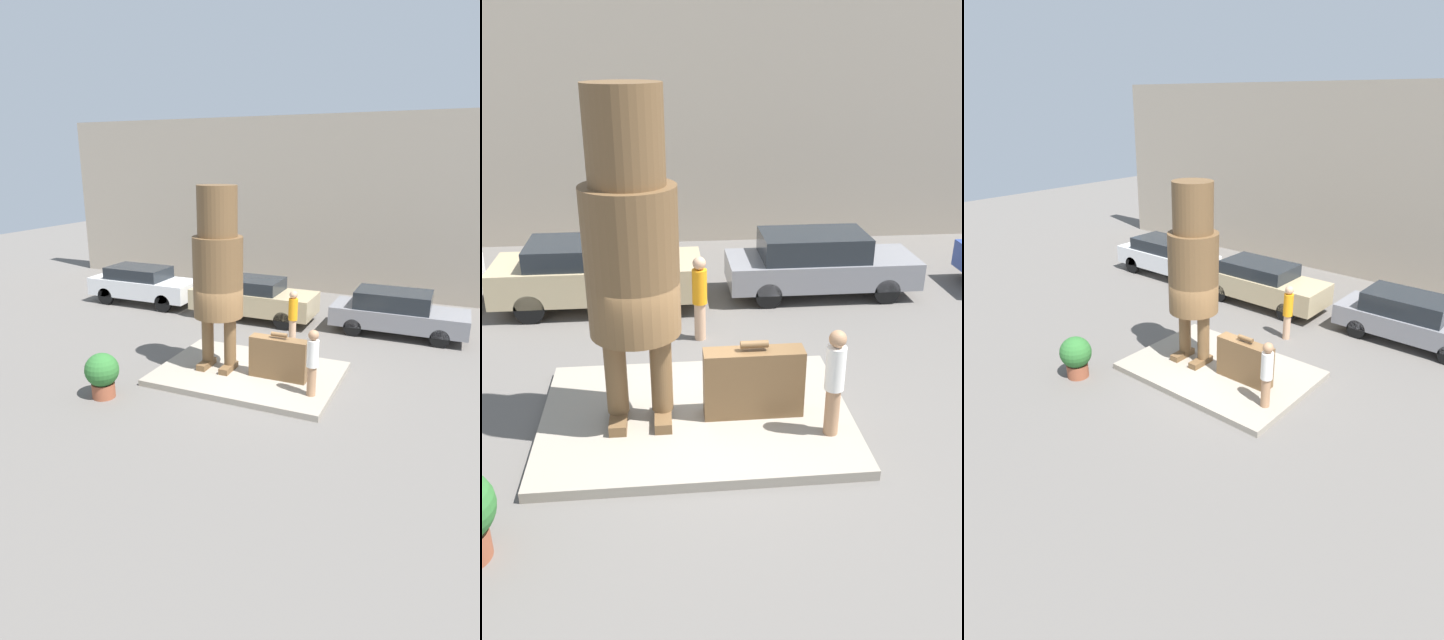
{
  "view_description": "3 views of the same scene",
  "coord_description": "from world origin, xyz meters",
  "views": [
    {
      "loc": [
        4.97,
        -11.92,
        5.78
      ],
      "look_at": [
        -0.29,
        0.04,
        1.62
      ],
      "focal_mm": 28.0,
      "sensor_mm": 36.0,
      "label": 1
    },
    {
      "loc": [
        -0.43,
        -8.64,
        5.66
      ],
      "look_at": [
        0.4,
        -0.21,
        1.89
      ],
      "focal_mm": 35.0,
      "sensor_mm": 36.0,
      "label": 2
    },
    {
      "loc": [
        7.51,
        -9.66,
        7.12
      ],
      "look_at": [
        -0.37,
        -0.26,
        1.62
      ],
      "focal_mm": 28.0,
      "sensor_mm": 36.0,
      "label": 3
    }
  ],
  "objects": [
    {
      "name": "pedestal",
      "position": [
        0.0,
        0.0,
        0.08
      ],
      "size": [
        4.98,
        3.55,
        0.17
      ],
      "color": "gray",
      "rests_on": "ground_plane"
    },
    {
      "name": "parked_car_white",
      "position": [
        -7.05,
        5.21,
        0.85
      ],
      "size": [
        4.55,
        1.75,
        1.57
      ],
      "color": "silver",
      "rests_on": "ground_plane"
    },
    {
      "name": "parked_car_grey",
      "position": [
        3.3,
        5.38,
        0.81
      ],
      "size": [
        4.55,
        1.71,
        1.55
      ],
      "color": "gray",
      "rests_on": "ground_plane"
    },
    {
      "name": "tourist",
      "position": [
        2.02,
        -0.77,
        1.12
      ],
      "size": [
        0.29,
        0.29,
        1.73
      ],
      "color": "#A87A56",
      "rests_on": "pedestal"
    },
    {
      "name": "statue_figure",
      "position": [
        -0.89,
        -0.09,
        3.12
      ],
      "size": [
        1.36,
        1.36,
        5.04
      ],
      "color": "brown",
      "rests_on": "pedestal"
    },
    {
      "name": "parked_car_tan",
      "position": [
        -1.99,
        5.06,
        0.85
      ],
      "size": [
        4.72,
        1.79,
        1.58
      ],
      "color": "tan",
      "rests_on": "ground_plane"
    },
    {
      "name": "worker_hivis",
      "position": [
        0.27,
        3.1,
        0.98
      ],
      "size": [
        0.31,
        0.31,
        1.79
      ],
      "color": "tan",
      "rests_on": "ground_plane"
    },
    {
      "name": "ground_plane",
      "position": [
        0.0,
        0.0,
        0.0
      ],
      "size": [
        60.0,
        60.0,
        0.0
      ],
      "primitive_type": "plane",
      "color": "#605B56"
    },
    {
      "name": "planter_pot",
      "position": [
        -2.92,
        -2.68,
        0.66
      ],
      "size": [
        0.87,
        0.87,
        1.19
      ],
      "color": "brown",
      "rests_on": "ground_plane"
    },
    {
      "name": "giant_suitcase",
      "position": [
        0.91,
        -0.11,
        0.74
      ],
      "size": [
        1.58,
        0.4,
        1.3
      ],
      "color": "brown",
      "rests_on": "pedestal"
    },
    {
      "name": "building_backdrop",
      "position": [
        0.0,
        10.41,
        3.85
      ],
      "size": [
        28.0,
        0.6,
        7.7
      ],
      "color": "tan",
      "rests_on": "ground_plane"
    }
  ]
}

